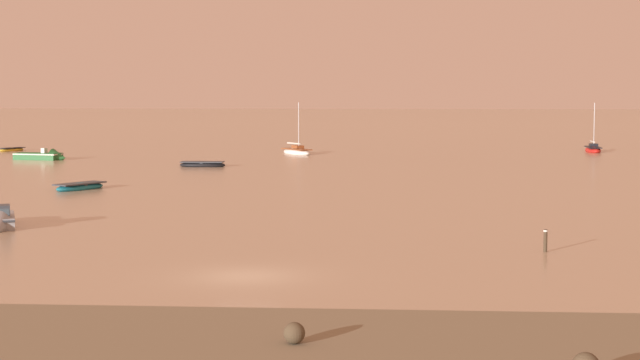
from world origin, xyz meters
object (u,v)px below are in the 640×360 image
rowboat_moored_1 (80,187)px  mooring_post_near (545,241)px  rowboat_moored_0 (12,150)px  sailboat_moored_2 (297,152)px  rowboat_moored_4 (202,165)px  sailboat_moored_0 (593,150)px  motorboat_moored_0 (45,157)px

rowboat_moored_1 → mooring_post_near: mooring_post_near is taller
rowboat_moored_0 → mooring_post_near: mooring_post_near is taller
sailboat_moored_2 → mooring_post_near: 77.24m
rowboat_moored_4 → mooring_post_near: 59.83m
rowboat_moored_0 → sailboat_moored_2: 37.51m
sailboat_moored_2 → rowboat_moored_4: bearing=-53.5°
sailboat_moored_0 → rowboat_moored_4: size_ratio=1.38×
rowboat_moored_1 → motorboat_moored_0: motorboat_moored_0 is taller
sailboat_moored_0 → mooring_post_near: sailboat_moored_0 is taller
sailboat_moored_0 → mooring_post_near: bearing=-9.4°
rowboat_moored_1 → rowboat_moored_4: size_ratio=1.02×
rowboat_moored_1 → rowboat_moored_0: bearing=-123.7°
sailboat_moored_0 → rowboat_moored_4: 53.22m
sailboat_moored_0 → rowboat_moored_4: sailboat_moored_0 is taller
motorboat_moored_0 → mooring_post_near: 77.86m
rowboat_moored_4 → sailboat_moored_2: bearing=-109.2°
rowboat_moored_0 → rowboat_moored_1: size_ratio=0.85×
rowboat_moored_1 → rowboat_moored_4: (5.15, 24.62, 0.00)m
rowboat_moored_1 → sailboat_moored_2: 47.71m
rowboat_moored_0 → rowboat_moored_4: 38.91m
rowboat_moored_0 → motorboat_moored_0: bearing=-122.3°
sailboat_moored_2 → mooring_post_near: bearing=-19.4°
rowboat_moored_4 → mooring_post_near: size_ratio=3.92×
rowboat_moored_4 → sailboat_moored_2: 22.67m
rowboat_moored_1 → sailboat_moored_2: (12.86, 45.94, 0.09)m
mooring_post_near → sailboat_moored_0: bearing=77.5°
sailboat_moored_0 → motorboat_moored_0: bearing=-70.0°
sailboat_moored_0 → rowboat_moored_1: 73.04m
motorboat_moored_0 → sailboat_moored_2: sailboat_moored_2 is taller
rowboat_moored_4 → rowboat_moored_1: bearing=78.9°
sailboat_moored_0 → motorboat_moored_0: sailboat_moored_0 is taller
motorboat_moored_0 → rowboat_moored_4: (19.58, -9.10, -0.08)m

